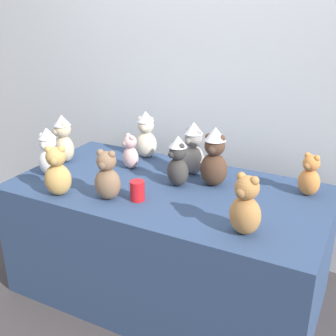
% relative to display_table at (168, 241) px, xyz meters
% --- Properties ---
extents(ground_plane, '(10.00, 10.00, 0.00)m').
position_rel_display_table_xyz_m(ground_plane, '(0.00, -0.25, -0.36)').
color(ground_plane, '#3D3838').
extents(wall_back, '(7.00, 0.08, 2.60)m').
position_rel_display_table_xyz_m(wall_back, '(0.00, 0.72, 0.94)').
color(wall_back, silver).
rests_on(wall_back, ground_plane).
extents(display_table, '(1.81, 0.94, 0.72)m').
position_rel_display_table_xyz_m(display_table, '(0.00, 0.00, 0.00)').
color(display_table, navy).
rests_on(display_table, ground_plane).
extents(teddy_bear_honey, '(0.19, 0.18, 0.29)m').
position_rel_display_table_xyz_m(teddy_bear_honey, '(-0.49, -0.36, 0.50)').
color(teddy_bear_honey, tan).
rests_on(teddy_bear_honey, display_table).
extents(teddy_bear_blush, '(0.15, 0.14, 0.23)m').
position_rel_display_table_xyz_m(teddy_bear_blush, '(-0.35, 0.16, 0.47)').
color(teddy_bear_blush, beige).
rests_on(teddy_bear_blush, display_table).
extents(teddy_bear_ash, '(0.17, 0.15, 0.33)m').
position_rel_display_table_xyz_m(teddy_bear_ash, '(0.04, 0.26, 0.52)').
color(teddy_bear_ash, gray).
rests_on(teddy_bear_ash, display_table).
extents(teddy_bear_ginger, '(0.16, 0.15, 0.24)m').
position_rel_display_table_xyz_m(teddy_bear_ginger, '(0.73, 0.27, 0.47)').
color(teddy_bear_ginger, '#D17F3D').
rests_on(teddy_bear_ginger, display_table).
extents(teddy_bear_cream, '(0.17, 0.16, 0.32)m').
position_rel_display_table_xyz_m(teddy_bear_cream, '(-0.36, 0.38, 0.52)').
color(teddy_bear_cream, beige).
rests_on(teddy_bear_cream, display_table).
extents(teddy_bear_cocoa, '(0.17, 0.15, 0.35)m').
position_rel_display_table_xyz_m(teddy_bear_cocoa, '(0.22, 0.15, 0.53)').
color(teddy_bear_cocoa, '#4C3323').
rests_on(teddy_bear_cocoa, display_table).
extents(teddy_bear_sand, '(0.19, 0.18, 0.32)m').
position_rel_display_table_xyz_m(teddy_bear_sand, '(-0.80, 0.05, 0.52)').
color(teddy_bear_sand, '#CCB78E').
rests_on(teddy_bear_sand, display_table).
extents(teddy_bear_caramel, '(0.18, 0.17, 0.30)m').
position_rel_display_table_xyz_m(teddy_bear_caramel, '(0.55, -0.29, 0.50)').
color(teddy_bear_caramel, '#B27A42').
rests_on(teddy_bear_caramel, display_table).
extents(teddy_bear_snow, '(0.16, 0.14, 0.30)m').
position_rel_display_table_xyz_m(teddy_bear_snow, '(-0.73, -0.17, 0.51)').
color(teddy_bear_snow, white).
rests_on(teddy_bear_snow, display_table).
extents(teddy_bear_mocha, '(0.16, 0.14, 0.28)m').
position_rel_display_table_xyz_m(teddy_bear_mocha, '(-0.22, -0.28, 0.49)').
color(teddy_bear_mocha, '#7F6047').
rests_on(teddy_bear_mocha, display_table).
extents(teddy_bear_charcoal, '(0.18, 0.17, 0.30)m').
position_rel_display_table_xyz_m(teddy_bear_charcoal, '(0.04, 0.05, 0.51)').
color(teddy_bear_charcoal, '#383533').
rests_on(teddy_bear_charcoal, display_table).
extents(party_cup_red, '(0.08, 0.08, 0.11)m').
position_rel_display_table_xyz_m(party_cup_red, '(-0.07, -0.22, 0.42)').
color(party_cup_red, red).
rests_on(party_cup_red, display_table).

